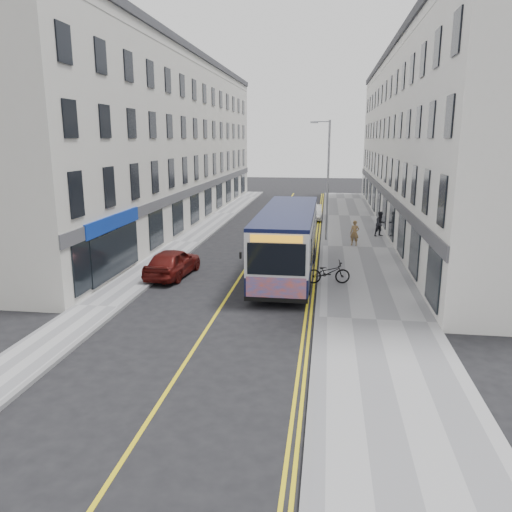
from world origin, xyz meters
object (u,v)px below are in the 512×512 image
(car_white, at_px, (314,212))
(streetlamp, at_px, (327,176))
(car_maroon, at_px, (173,262))
(city_bus, at_px, (288,239))
(pedestrian_far, at_px, (380,224))
(bicycle, at_px, (328,272))
(pedestrian_near, at_px, (355,233))

(car_white, bearing_deg, streetlamp, -85.62)
(car_maroon, bearing_deg, streetlamp, -121.34)
(city_bus, distance_m, car_white, 18.05)
(car_white, bearing_deg, pedestrian_far, -59.28)
(city_bus, xyz_separation_m, car_white, (0.84, 17.99, -1.22))
(car_white, relative_size, car_maroon, 0.88)
(city_bus, xyz_separation_m, bicycle, (2.10, -1.98, -1.17))
(pedestrian_near, relative_size, car_white, 0.43)
(car_maroon, bearing_deg, car_white, -102.91)
(bicycle, relative_size, pedestrian_far, 1.18)
(pedestrian_near, distance_m, car_white, 11.37)
(pedestrian_near, height_order, pedestrian_far, pedestrian_far)
(pedestrian_near, xyz_separation_m, car_white, (-2.91, 10.98, -0.31))
(pedestrian_near, distance_m, pedestrian_far, 3.91)
(streetlamp, height_order, city_bus, streetlamp)
(streetlamp, distance_m, car_maroon, 13.07)
(bicycle, xyz_separation_m, pedestrian_near, (1.66, 8.99, 0.26))
(city_bus, bearing_deg, pedestrian_far, 61.28)
(city_bus, height_order, pedestrian_near, city_bus)
(car_white, bearing_deg, bicycle, -88.27)
(streetlamp, height_order, bicycle, streetlamp)
(streetlamp, bearing_deg, car_white, 96.25)
(streetlamp, bearing_deg, city_bus, -102.23)
(city_bus, relative_size, pedestrian_near, 7.17)
(pedestrian_near, xyz_separation_m, car_maroon, (-9.46, -8.41, -0.20))
(car_maroon, bearing_deg, city_bus, -160.49)
(bicycle, bearing_deg, pedestrian_far, -25.44)
(city_bus, relative_size, pedestrian_far, 6.60)
(city_bus, xyz_separation_m, pedestrian_near, (3.76, 7.01, -0.91))
(city_bus, distance_m, bicycle, 3.11)
(bicycle, xyz_separation_m, car_white, (-1.26, 19.97, -0.05))
(bicycle, height_order, pedestrian_far, pedestrian_far)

